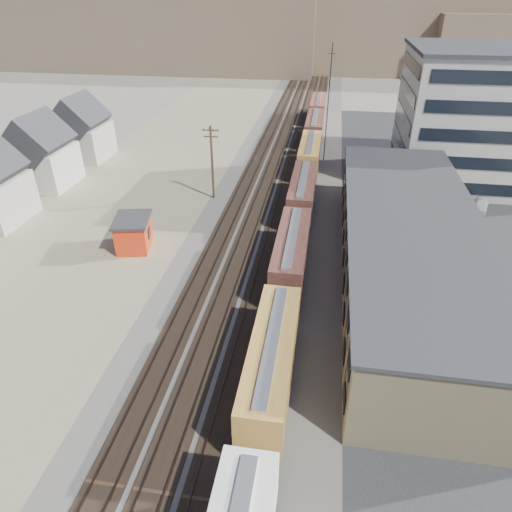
# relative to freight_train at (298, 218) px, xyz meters

# --- Properties ---
(ground) EXTENTS (300.00, 300.00, 0.00)m
(ground) POSITION_rel_freight_train_xyz_m (-3.80, -31.91, -2.79)
(ground) COLOR #6B6356
(ground) RESTS_ON ground
(ballast_bed) EXTENTS (18.00, 200.00, 0.06)m
(ballast_bed) POSITION_rel_freight_train_xyz_m (-3.80, 18.09, -2.76)
(ballast_bed) COLOR #4C4742
(ballast_bed) RESTS_ON ground
(dirt_yard) EXTENTS (24.00, 180.00, 0.03)m
(dirt_yard) POSITION_rel_freight_train_xyz_m (-23.80, 8.09, -2.78)
(dirt_yard) COLOR #7E7557
(dirt_yard) RESTS_ON ground
(asphalt_lot) EXTENTS (26.00, 120.00, 0.04)m
(asphalt_lot) POSITION_rel_freight_train_xyz_m (18.20, 3.09, -2.77)
(asphalt_lot) COLOR #232326
(asphalt_lot) RESTS_ON ground
(rail_tracks) EXTENTS (11.40, 200.00, 0.24)m
(rail_tracks) POSITION_rel_freight_train_xyz_m (-4.35, 18.09, -2.68)
(rail_tracks) COLOR black
(rail_tracks) RESTS_ON ground
(freight_train) EXTENTS (3.00, 119.74, 4.46)m
(freight_train) POSITION_rel_freight_train_xyz_m (0.00, 0.00, 0.00)
(freight_train) COLOR black
(freight_train) RESTS_ON ground
(warehouse) EXTENTS (12.40, 40.40, 7.25)m
(warehouse) POSITION_rel_freight_train_xyz_m (11.18, -6.91, 0.86)
(warehouse) COLOR tan
(warehouse) RESTS_ON ground
(office_tower) EXTENTS (22.60, 18.60, 18.45)m
(office_tower) POSITION_rel_freight_train_xyz_m (24.15, 23.05, 6.47)
(office_tower) COLOR #9E998E
(office_tower) RESTS_ON ground
(utility_pole_north) EXTENTS (2.20, 0.32, 10.00)m
(utility_pole_north) POSITION_rel_freight_train_xyz_m (-12.30, 10.09, 2.50)
(utility_pole_north) COLOR #382619
(utility_pole_north) RESTS_ON ground
(radio_mast) EXTENTS (1.20, 0.16, 18.00)m
(radio_mast) POSITION_rel_freight_train_xyz_m (2.20, 28.09, 6.33)
(radio_mast) COLOR black
(radio_mast) RESTS_ON ground
(hills_north) EXTENTS (265.00, 80.00, 32.00)m
(hills_north) POSITION_rel_freight_train_xyz_m (-3.63, 136.02, 11.31)
(hills_north) COLOR brown
(hills_north) RESTS_ON ground
(maintenance_shed) EXTENTS (4.71, 5.57, 3.60)m
(maintenance_shed) POSITION_rel_freight_train_xyz_m (-17.84, -4.56, -0.95)
(maintenance_shed) COLOR red
(maintenance_shed) RESTS_ON ground
(parked_car_blue) EXTENTS (5.66, 5.15, 1.47)m
(parked_car_blue) POSITION_rel_freight_train_xyz_m (16.20, 17.54, -2.06)
(parked_car_blue) COLOR navy
(parked_car_blue) RESTS_ON ground
(parked_car_far) EXTENTS (2.99, 4.63, 1.47)m
(parked_car_far) POSITION_rel_freight_train_xyz_m (23.06, 11.74, -2.06)
(parked_car_far) COLOR silver
(parked_car_far) RESTS_ON ground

